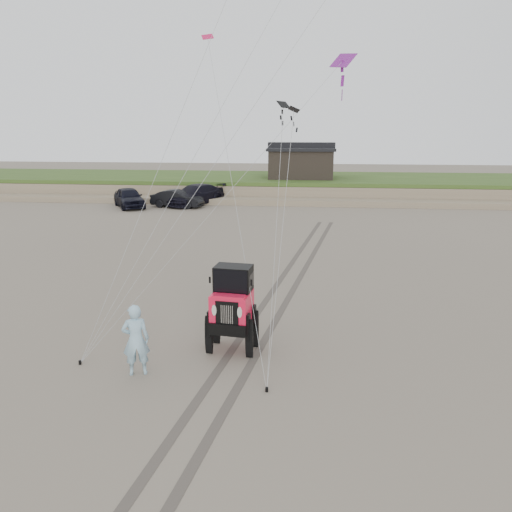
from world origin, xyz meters
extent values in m
plane|color=#6B6054|center=(0.00, 0.00, 0.00)|extent=(160.00, 160.00, 0.00)
cube|color=#7A6B54|center=(0.00, 38.00, 0.70)|extent=(160.00, 12.00, 1.40)
cube|color=#2D4719|center=(0.00, 38.00, 1.55)|extent=(160.00, 12.00, 0.35)
cube|color=#7A6B54|center=(0.00, 31.50, 0.25)|extent=(160.00, 3.50, 0.50)
cube|color=black|center=(2.00, 37.00, 3.03)|extent=(6.00, 5.00, 2.60)
cube|color=black|center=(2.00, 37.00, 4.45)|extent=(6.40, 5.40, 0.25)
cube|color=black|center=(2.00, 37.00, 4.83)|extent=(6.40, 1.20, 0.50)
imported|color=black|center=(-12.06, 27.89, 0.82)|extent=(4.17, 5.11, 1.64)
imported|color=black|center=(-8.07, 28.32, 0.72)|extent=(4.57, 2.33, 1.44)
imported|color=black|center=(-6.89, 29.84, 0.86)|extent=(5.05, 6.34, 1.72)
imported|color=#83BACB|center=(-1.63, -0.15, 1.00)|extent=(0.84, 0.68, 2.00)
cube|color=black|center=(1.88, 6.65, 7.32)|extent=(0.52, 0.60, 0.27)
cube|color=black|center=(2.39, 3.17, 7.04)|extent=(0.38, 0.50, 0.21)
cube|color=#7A1782|center=(4.21, 11.40, 9.36)|extent=(1.18, 1.27, 0.74)
cube|color=#CD1951|center=(-1.62, 10.50, 10.27)|extent=(0.56, 0.38, 0.30)
cylinder|color=black|center=(-3.45, 0.20, 0.06)|extent=(0.08, 0.08, 0.12)
cylinder|color=black|center=(1.96, -0.72, 0.06)|extent=(0.08, 0.08, 0.12)
cube|color=#4C443D|center=(1.60, 8.00, 0.00)|extent=(4.42, 29.74, 0.01)
cube|color=#4C443D|center=(2.40, 8.00, 0.00)|extent=(4.42, 29.74, 0.01)
camera|label=1|loc=(2.92, -12.12, 6.56)|focal=35.00mm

